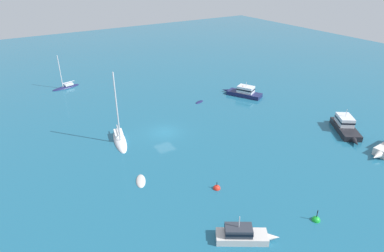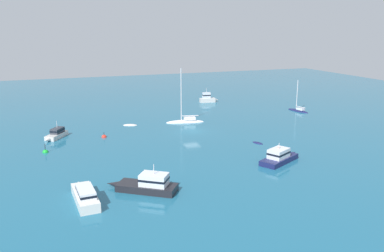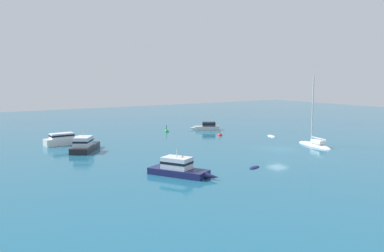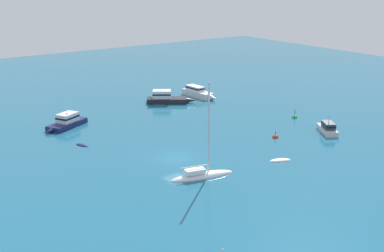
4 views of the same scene
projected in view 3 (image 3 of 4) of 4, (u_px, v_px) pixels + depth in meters
The scene contains 10 objects.
ground_plane at pixel (278, 149), 55.79m from camera, with size 162.40×162.40×0.00m, color #1E607F.
skiff at pixel (254, 168), 44.58m from camera, with size 2.06×1.42×0.36m.
launch at pixel (207, 127), 75.37m from camera, with size 5.29×3.95×2.62m.
cabin_cruiser at pixel (67, 139), 59.72m from camera, with size 7.79×2.26×1.71m.
dinghy at pixel (272, 137), 67.27m from camera, with size 1.90×2.70×0.47m.
ketch at pixel (315, 144), 58.28m from camera, with size 3.05×7.12×10.34m.
launch_1 at pixel (179, 168), 41.19m from camera, with size 4.84×7.35×2.58m.
motor_cruiser_1 at pixel (85, 145), 54.45m from camera, with size 5.83×7.32×3.07m.
channel_buoy at pixel (167, 132), 72.83m from camera, with size 0.80×0.80×1.60m.
mooring_buoy at pixel (220, 136), 68.33m from camera, with size 0.81×0.81×1.22m.
Camera 3 is at (40.14, 39.34, 10.00)m, focal length 38.52 mm.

